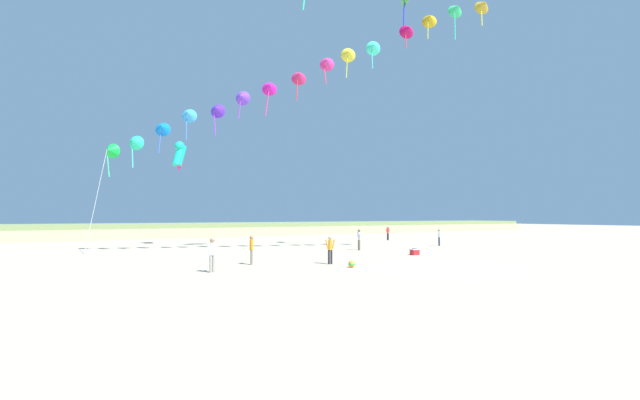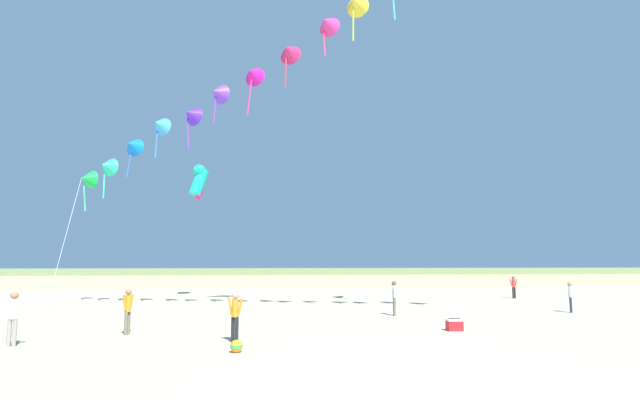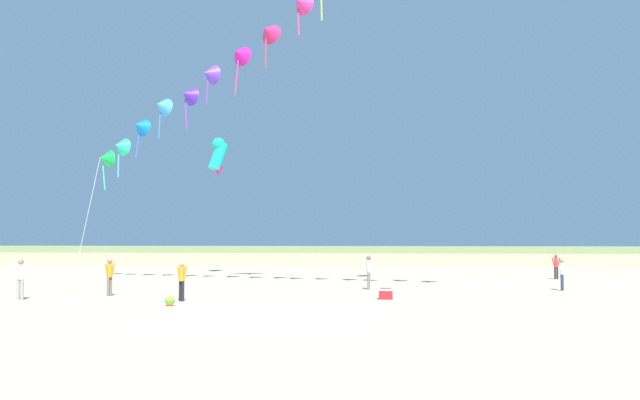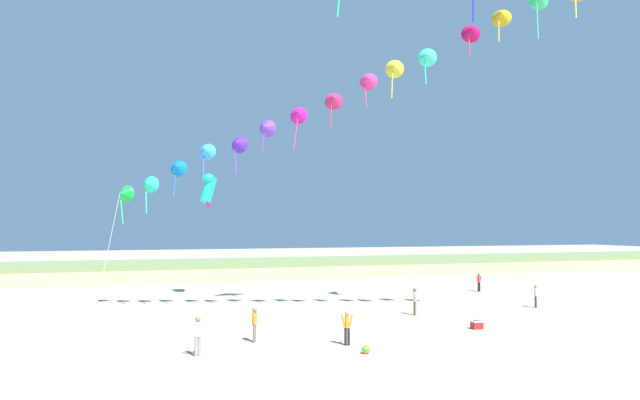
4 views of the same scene
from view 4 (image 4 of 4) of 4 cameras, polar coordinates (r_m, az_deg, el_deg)
name	(u,v)px [view 4 (image 4 of 4)]	position (r m, az deg, el deg)	size (l,w,h in m)	color
ground_plane	(484,361)	(24.87, 16.11, -15.17)	(240.00, 240.00, 0.00)	tan
dune_ridge	(262,268)	(64.29, -5.86, -6.75)	(120.00, 12.60, 1.73)	tan
person_near_left	(536,294)	(41.37, 20.76, -8.83)	(0.31, 0.51, 1.52)	#282D4C
person_near_right	(347,325)	(26.72, 2.72, -12.39)	(0.53, 0.32, 1.58)	black
person_mid_center	(479,281)	(50.00, 15.60, -7.81)	(0.53, 0.21, 1.52)	black
person_far_left	(255,322)	(27.57, -6.56, -12.05)	(0.30, 0.55, 1.61)	#726656
person_far_right	(415,300)	(35.98, 9.46, -9.79)	(0.22, 0.58, 1.65)	#726656
person_far_center	(198,333)	(25.06, -12.12, -12.90)	(0.58, 0.23, 1.65)	gray
kite_banner_string	(331,98)	(34.99, 1.08, 10.17)	(26.32, 15.72, 19.24)	#11CC3D
large_kite_high_solo	(209,189)	(44.87, -11.08, 1.07)	(1.67, 1.52, 2.72)	#14C4A0
beach_cooler	(477,325)	(32.06, 15.41, -11.95)	(0.58, 0.41, 0.46)	red
beach_ball	(366,349)	(25.22, 4.64, -14.67)	(0.36, 0.36, 0.36)	orange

